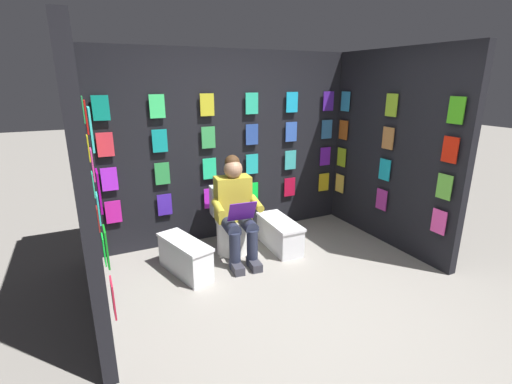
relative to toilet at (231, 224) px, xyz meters
The scene contains 8 objects.
ground_plane 1.64m from the toilet, 96.60° to the left, with size 30.00×30.00×0.00m, color gray.
display_wall_back 0.99m from the toilet, 110.87° to the right, with size 3.42×0.14×2.35m.
display_wall_left 2.15m from the toilet, 162.92° to the left, with size 0.14×2.04×2.35m.
display_wall_right 1.84m from the toilet, 20.91° to the left, with size 0.14×2.04×2.35m.
toilet is the anchor object (origin of this frame).
person_reading 0.35m from the toilet, 85.20° to the left, with size 0.55×0.71×1.19m.
comic_longbox_near 0.61m from the toilet, 158.19° to the left, with size 0.33×0.76×0.36m.
comic_longbox_far 0.75m from the toilet, 27.11° to the left, with size 0.45×0.78×0.38m.
Camera 1 is at (1.69, 2.22, 1.99)m, focal length 25.69 mm.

